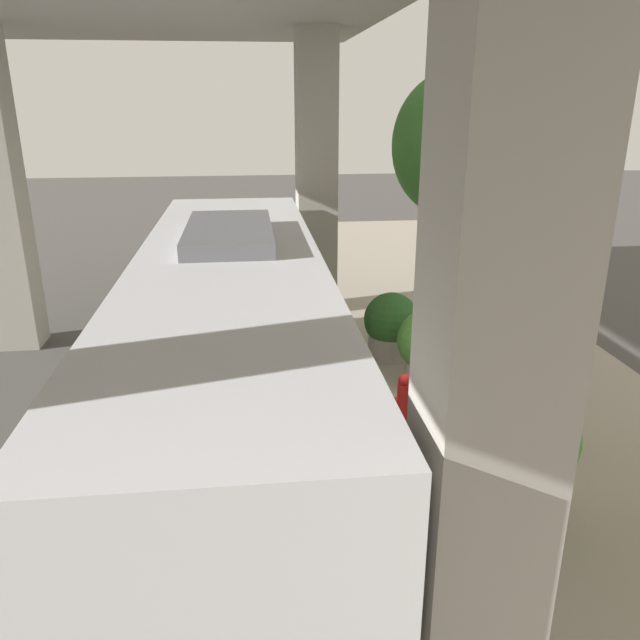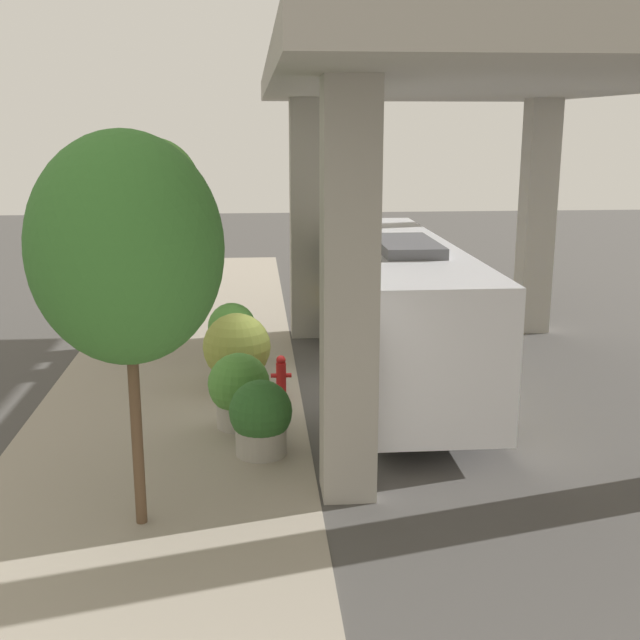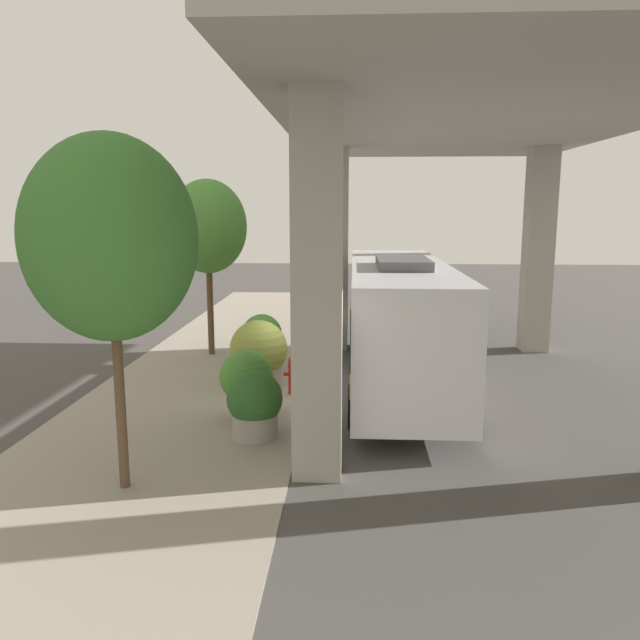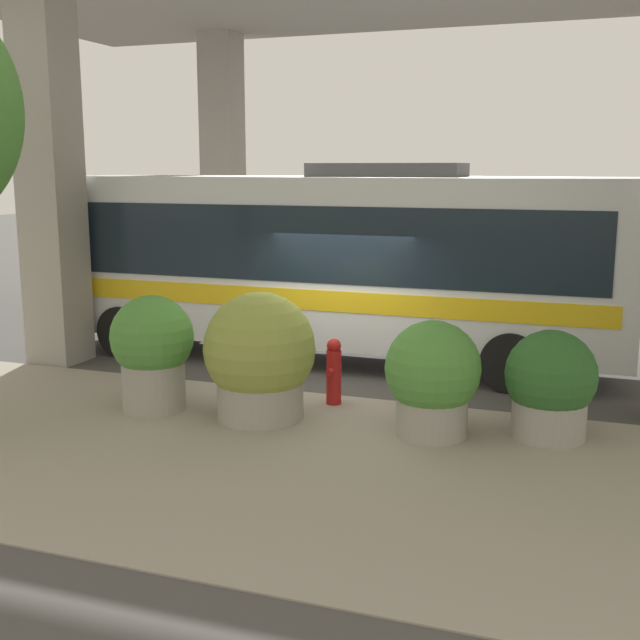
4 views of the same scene
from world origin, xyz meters
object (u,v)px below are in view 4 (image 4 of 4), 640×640
at_px(planter_middle, 153,350).
at_px(planter_back, 260,358).
at_px(fire_hydrant, 334,372).
at_px(planter_extra, 550,385).
at_px(planter_front, 433,378).
at_px(bus, 330,255).

height_order(planter_middle, planter_back, planter_back).
relative_size(fire_hydrant, planter_back, 0.56).
height_order(fire_hydrant, planter_back, planter_back).
distance_m(fire_hydrant, planter_back, 1.35).
xyz_separation_m(fire_hydrant, planter_back, (-1.02, 0.78, 0.39)).
bearing_deg(planter_extra, planter_back, 97.37).
bearing_deg(planter_back, planter_front, -88.09).
height_order(fire_hydrant, planter_front, planter_front).
distance_m(bus, fire_hydrant, 3.39).
height_order(planter_middle, planter_extra, planter_middle).
bearing_deg(planter_extra, bus, 51.82).
height_order(planter_front, planter_back, planter_back).
distance_m(planter_middle, planter_extra, 5.75).
height_order(fire_hydrant, planter_extra, planter_extra).
relative_size(bus, fire_hydrant, 10.39).
bearing_deg(fire_hydrant, planter_front, -118.51).
bearing_deg(bus, planter_extra, -128.18).
height_order(bus, planter_back, bus).
relative_size(planter_back, planter_extra, 1.25).
bearing_deg(planter_back, bus, 3.99).
xyz_separation_m(planter_front, planter_middle, (-0.24, 4.20, 0.12)).
bearing_deg(planter_front, planter_middle, 93.25).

